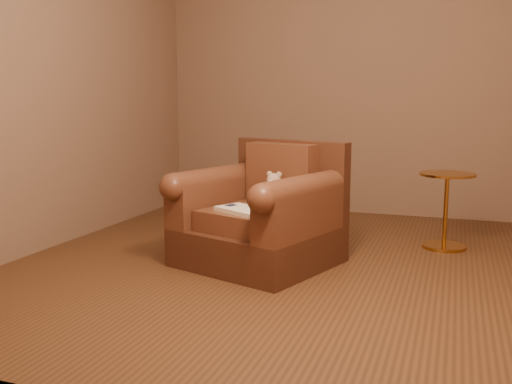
% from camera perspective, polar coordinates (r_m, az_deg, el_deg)
% --- Properties ---
extents(floor, '(4.00, 4.00, 0.00)m').
position_cam_1_polar(floor, '(3.97, 5.24, -7.34)').
color(floor, '#55341D').
rests_on(floor, ground).
extents(room, '(4.02, 4.02, 2.71)m').
position_cam_1_polar(room, '(3.85, 5.63, 17.94)').
color(room, '#7E614E').
rests_on(room, ground).
extents(armchair, '(1.16, 1.13, 0.84)m').
position_cam_1_polar(armchair, '(3.95, 0.59, -2.51)').
color(armchair, '#422316').
rests_on(armchair, floor).
extents(teddy_bear, '(0.18, 0.20, 0.24)m').
position_cam_1_polar(teddy_bear, '(3.97, 1.67, -0.04)').
color(teddy_bear, tan).
rests_on(teddy_bear, armchair).
extents(guidebook, '(0.43, 0.37, 0.03)m').
position_cam_1_polar(guidebook, '(3.72, -1.23, -1.83)').
color(guidebook, beige).
rests_on(guidebook, armchair).
extents(side_table, '(0.41, 0.41, 0.58)m').
position_cam_1_polar(side_table, '(4.58, 18.45, -1.52)').
color(side_table, '#BB8033').
rests_on(side_table, floor).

